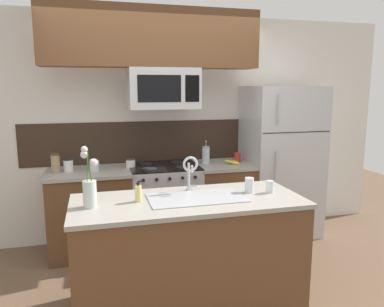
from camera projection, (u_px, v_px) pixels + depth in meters
ground_plane at (183, 282)px, 3.46m from camera, size 10.00×10.00×0.00m
rear_partition at (182, 127)px, 4.52m from camera, size 5.20×0.10×2.60m
splash_band at (159, 141)px, 4.42m from camera, size 3.09×0.01×0.48m
back_counter_left at (91, 212)px, 4.03m from camera, size 0.88×0.65×0.91m
back_counter_right at (222, 201)px, 4.41m from camera, size 0.66×0.65×0.91m
stove_range at (164, 205)px, 4.23m from camera, size 0.76×0.64×0.93m
microwave at (163, 89)px, 3.99m from camera, size 0.74×0.40×0.43m
upper_cabinet_band at (152, 38)px, 3.84m from camera, size 2.24×0.34×0.60m
refrigerator at (280, 161)px, 4.54m from camera, size 0.86×0.74×1.79m
storage_jar_tall at (56, 163)px, 3.84m from camera, size 0.09×0.09×0.20m
storage_jar_medium at (68, 165)px, 3.91m from camera, size 0.10×0.10×0.14m
storage_jar_short at (94, 165)px, 3.93m from camera, size 0.10×0.10×0.13m
storage_jar_squat at (131, 163)px, 4.09m from camera, size 0.10×0.10×0.10m
banana_bunch at (233, 162)px, 4.29m from camera, size 0.19×0.16×0.08m
french_press at (206, 155)px, 4.32m from camera, size 0.09×0.09×0.27m
coffee_tin at (237, 157)px, 4.42m from camera, size 0.08×0.08×0.11m
island_counter at (188, 253)px, 3.04m from camera, size 1.82×0.77×0.91m
kitchen_sink at (196, 207)px, 2.99m from camera, size 0.76×0.41×0.16m
sink_faucet at (190, 169)px, 3.13m from camera, size 0.14×0.14×0.31m
dish_soap_bottle at (138, 193)px, 2.88m from camera, size 0.06×0.05×0.16m
drinking_glass at (249, 185)px, 3.13m from camera, size 0.07×0.07×0.13m
spare_glass at (270, 187)px, 3.12m from camera, size 0.06×0.06×0.10m
flower_vase at (90, 189)px, 2.73m from camera, size 0.12×0.11×0.46m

